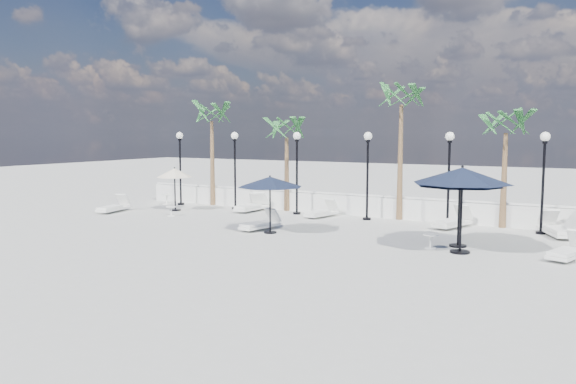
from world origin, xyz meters
The scene contains 27 objects.
ground centered at (0.00, 0.00, 0.00)m, with size 100.00×100.00×0.00m, color #A1A19C.
balustrade centered at (0.00, 7.50, 0.47)m, with size 26.00×0.30×1.01m.
lamppost_0 centered at (-10.50, 6.50, 2.49)m, with size 0.36×0.36×3.84m.
lamppost_1 centered at (-7.00, 6.50, 2.49)m, with size 0.36×0.36×3.84m.
lamppost_2 centered at (-3.50, 6.50, 2.49)m, with size 0.36×0.36×3.84m.
lamppost_3 centered at (0.00, 6.50, 2.49)m, with size 0.36×0.36×3.84m.
lamppost_4 centered at (3.50, 6.50, 2.49)m, with size 0.36×0.36×3.84m.
lamppost_5 centered at (7.00, 6.50, 2.49)m, with size 0.36×0.36×3.84m.
palm_0 centered at (-9.00, 7.30, 4.53)m, with size 2.60×2.60×5.50m.
palm_1 centered at (-4.50, 7.30, 3.75)m, with size 2.60×2.60×4.70m.
palm_2 centered at (1.20, 7.30, 5.12)m, with size 2.60×2.60×6.10m.
palm_3 centered at (5.50, 7.30, 3.95)m, with size 2.60×2.60×4.90m.
lounger_0 centered at (-11.52, 2.76, 0.24)m, with size 0.94×2.01×0.73m.
lounger_1 centered at (-6.00, 6.22, 0.25)m, with size 0.84×2.08×0.76m.
lounger_2 centered at (-5.83, 6.22, 0.26)m, with size 0.81×2.12×0.78m.
lounger_3 centered at (-2.72, 2.06, 0.24)m, with size 0.96×1.97×0.71m.
lounger_4 centered at (-2.06, 6.22, 0.23)m, with size 1.00×1.94×0.69m.
lounger_5 centered at (8.16, 2.26, 0.25)m, with size 1.19×2.05×0.73m.
lounger_6 centered at (3.78, 6.22, 0.26)m, with size 1.26×2.20×0.79m.
lounger_7 centered at (7.54, 6.22, 0.27)m, with size 1.52×2.27×0.81m.
side_table_0 centered at (-11.22, 6.20, 0.33)m, with size 0.57×0.57×0.55m.
side_table_1 centered at (-8.24, 3.14, 0.27)m, with size 0.46×0.46×0.44m.
side_table_2 centered at (4.10, 1.75, 0.29)m, with size 0.49×0.49×0.48m.
parasol_navy_left centered at (-2.01, 1.63, 1.95)m, with size 2.50×2.50×2.21m.
parasol_navy_mid centered at (5.09, 1.56, 2.45)m, with size 3.11×3.11×2.79m.
parasol_navy_right centered at (4.81, 2.54, 2.25)m, with size 2.86×2.86×2.56m.
parasol_cream_small centered at (-9.27, 4.62, 1.83)m, with size 1.74×1.74×2.14m.
Camera 1 is at (8.95, -16.41, 3.81)m, focal length 35.00 mm.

